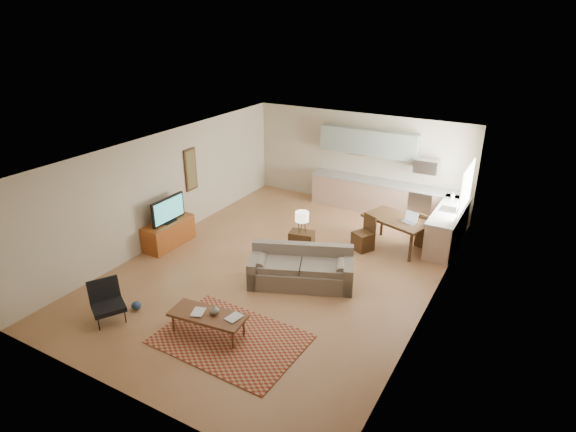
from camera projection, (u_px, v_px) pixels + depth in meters
The scene contains 25 objects.
room at pixel (281, 212), 10.26m from camera, with size 9.00×9.00×9.00m.
kitchen_counter_back at pixel (383, 198), 13.55m from camera, with size 4.26×0.64×0.92m, color tan, non-canonical shape.
kitchen_counter_right at pixel (447, 227), 11.69m from camera, with size 0.64×2.26×0.92m, color tan, non-canonical shape.
kitchen_range at pixel (422, 205), 13.06m from camera, with size 0.62×0.62×0.90m, color #A5A8AD.
kitchen_microwave at pixel (427, 166), 12.64m from camera, with size 0.62×0.40×0.35m, color #A5A8AD.
upper_cabinets at pixel (369, 142), 13.36m from camera, with size 2.80×0.34×0.70m, color gray.
window_right at pixel (467, 187), 11.13m from camera, with size 0.02×1.40×1.05m, color white.
wall_art_left at pixel (191, 170), 12.35m from camera, with size 0.06×0.42×1.10m, color olive, non-canonical shape.
triptych at pixel (357, 146), 13.73m from camera, with size 1.70×0.04×0.50m, color beige, non-canonical shape.
rug at pixel (231, 339), 8.44m from camera, with size 2.51×1.74×0.02m, color maroon.
sofa at pixel (301, 267), 10.01m from camera, with size 2.25×0.98×0.78m, color #6A5F52, non-canonical shape.
coffee_table at pixel (208, 324), 8.51m from camera, with size 1.38×0.55×0.42m, color #54301B, non-canonical shape.
book_a at pixel (192, 312), 8.48m from camera, with size 0.30×0.34×0.03m, color maroon.
book_b at pixel (230, 315), 8.38m from camera, with size 0.26×0.32×0.02m, color navy.
vase at pixel (214, 310), 8.40m from camera, with size 0.21×0.21×0.18m, color black.
armchair at pixel (108, 303), 8.83m from camera, with size 0.65×0.65×0.74m, color black, non-canonical shape.
tv_credenza at pixel (169, 233), 11.72m from camera, with size 0.52×1.36×0.63m, color brown, non-canonical shape.
tv at pixel (168, 210), 11.45m from camera, with size 0.10×1.05×0.63m, color black, non-canonical shape.
console_table at pixel (302, 244), 11.14m from camera, with size 0.55×0.37×0.64m, color #332010, non-canonical shape.
table_lamp at pixel (302, 222), 10.92m from camera, with size 0.31×0.31×0.51m, color beige, non-canonical shape.
dining_table at pixel (396, 233), 11.56m from camera, with size 1.52×0.87×0.77m, color #332010, non-canonical shape.
dining_chair_near at pixel (363, 233), 11.45m from camera, with size 0.42×0.44×0.87m, color #332010, non-canonical shape.
dining_chair_far at pixel (428, 230), 11.63m from camera, with size 0.42×0.44×0.87m, color #332010, non-canonical shape.
laptop at pixel (409, 218), 11.14m from camera, with size 0.32×0.24×0.24m, color #A5A8AD, non-canonical shape.
soap_bottle at pixel (453, 195), 12.13m from camera, with size 0.10×0.10×0.19m, color beige.
Camera 1 is at (4.78, -8.17, 5.32)m, focal length 30.00 mm.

